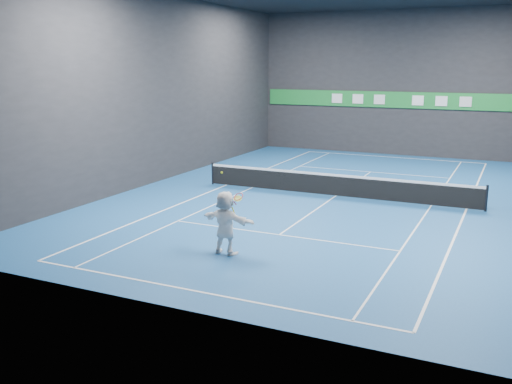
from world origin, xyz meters
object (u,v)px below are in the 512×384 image
at_px(tennis_racket, 238,199).
at_px(tennis_ball, 222,173).
at_px(player, 225,223).
at_px(tennis_net, 336,184).

bearing_deg(tennis_racket, tennis_ball, 169.18).
bearing_deg(tennis_ball, player, -39.55).
distance_m(player, tennis_ball, 1.54).
bearing_deg(player, tennis_net, -87.79).
xyz_separation_m(player, tennis_net, (0.74, 8.91, -0.45)).
relative_size(player, tennis_racket, 2.80).
bearing_deg(tennis_ball, tennis_net, 83.90).
distance_m(player, tennis_net, 8.96).
relative_size(player, tennis_net, 0.16).
bearing_deg(player, tennis_racket, -166.24).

